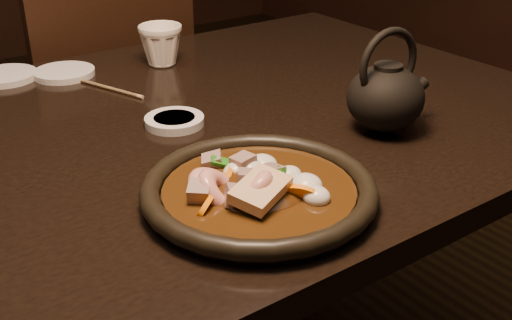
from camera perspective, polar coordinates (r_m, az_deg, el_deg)
table at (r=1.04m, az=-12.77°, el=-2.39°), size 1.60×0.90×0.75m
chair at (r=1.74m, az=-13.28°, el=3.02°), size 0.44×0.44×0.90m
plate at (r=0.82m, az=0.27°, el=-2.80°), size 0.30×0.30×0.03m
stirfry at (r=0.81m, az=-0.10°, el=-2.47°), size 0.18×0.19×0.06m
soy_dish at (r=1.05m, az=-7.26°, el=3.47°), size 0.10×0.10×0.01m
saucer_left at (r=1.34m, az=-21.41°, el=6.96°), size 0.12×0.12×0.01m
saucer_right at (r=1.32m, az=-16.68°, el=7.44°), size 0.12×0.12×0.01m
tea_cup at (r=1.34m, az=-8.45°, el=10.19°), size 0.11×0.11×0.09m
chopsticks at (r=1.25m, az=-14.05°, el=6.53°), size 0.09×0.23×0.01m
teapot at (r=1.02m, az=11.48°, el=5.75°), size 0.15×0.12×0.16m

